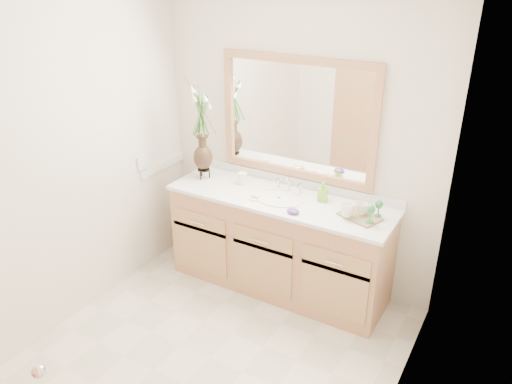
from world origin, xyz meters
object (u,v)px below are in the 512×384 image
Objects in this scene: tumbler at (242,178)px; soap_bottle at (323,192)px; flower_vase at (201,118)px; tray at (360,217)px.

tumbler is 0.70× the size of soap_bottle.
tumbler is at bearing 172.57° from soap_bottle.
soap_bottle is (1.07, 0.10, -0.46)m from flower_vase.
tumbler is 0.71m from soap_bottle.
flower_vase is 5.58× the size of soap_bottle.
tray is at bearing -4.82° from tumbler.
flower_vase is at bearing -161.26° from tray.
tray is (1.06, -0.09, -0.04)m from tumbler.
soap_bottle reaches higher than tumbler.
flower_vase is 1.17m from soap_bottle.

